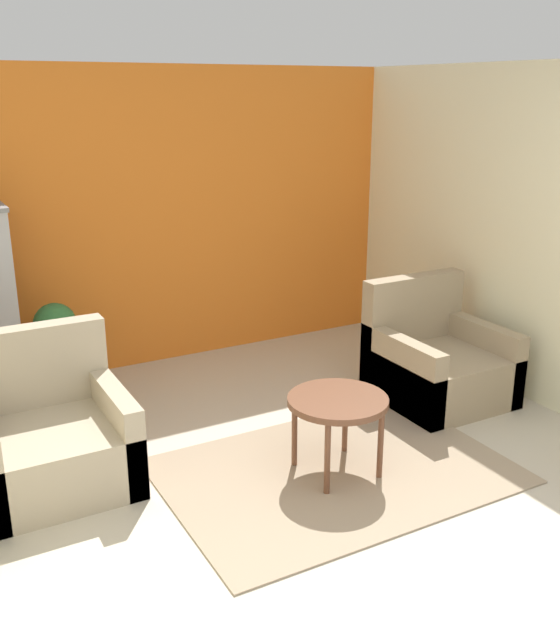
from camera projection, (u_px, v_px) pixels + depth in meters
name	position (u px, v px, depth m)	size (l,w,h in m)	color
ground_plane	(473.00, 605.00, 3.26)	(20.00, 20.00, 0.00)	beige
wall_back_accent	(173.00, 218.00, 5.95)	(4.09, 0.06, 2.44)	orange
wall_right	(516.00, 233.00, 5.33)	(0.06, 3.65, 2.44)	beige
area_rug	(336.00, 471.00, 4.39)	(2.08, 1.45, 0.01)	gray
coffee_table	(338.00, 406.00, 4.25)	(0.61, 0.61, 0.50)	brown
armchair_left	(50.00, 440.00, 4.21)	(0.87, 0.85, 0.89)	tan
armchair_right	(436.00, 364.00, 5.37)	(0.87, 0.85, 0.89)	#9E896B
potted_plant	(56.00, 339.00, 5.31)	(0.35, 0.32, 0.75)	brown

